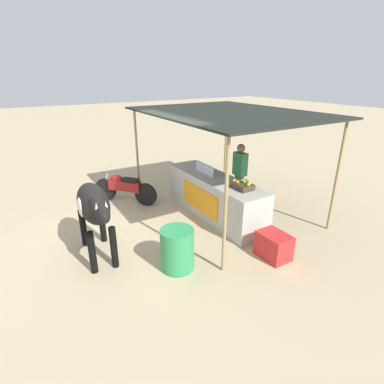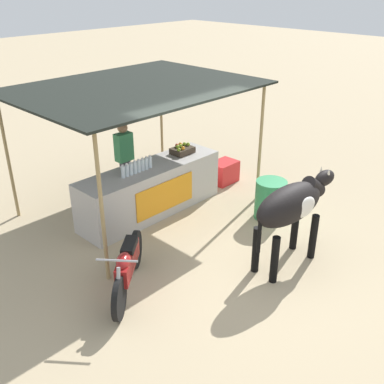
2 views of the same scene
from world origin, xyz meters
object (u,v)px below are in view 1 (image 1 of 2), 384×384
Objects in this scene: stall_counter at (214,196)px; water_barrel at (177,249)px; cooler_box at (274,246)px; motorcycle_parked at (124,187)px; cow at (94,206)px; vendor_behind_counter at (239,176)px; fruit_crate at (243,185)px.

water_barrel is at bearing -51.39° from stall_counter.
motorcycle_parked is (-3.89, -1.48, 0.19)m from cooler_box.
stall_counter reaches higher than motorcycle_parked.
cooler_box is 3.33m from cow.
cow reaches higher than stall_counter.
vendor_behind_counter is (-0.01, 0.75, 0.37)m from stall_counter.
cooler_box is 0.33× the size of cow.
motorcycle_parked reaches higher than water_barrel.
cooler_box is at bearing 20.81° from motorcycle_parked.
fruit_crate is 2.96m from cow.
vendor_behind_counter reaches higher than water_barrel.
cow is (-1.68, -2.76, 0.79)m from cooler_box.
stall_counter is at bearing 97.41° from cow.
vendor_behind_counter is at bearing 119.47° from water_barrel.
cow is at bearing -121.35° from cooler_box.
fruit_crate is at bearing -37.02° from vendor_behind_counter.
vendor_behind_counter is (-0.92, 0.69, -0.19)m from fruit_crate.
fruit_crate is 3.26m from motorcycle_parked.
motorcycle_parked is (-3.26, 0.20, 0.05)m from water_barrel.
stall_counter is 0.84m from vendor_behind_counter.
vendor_behind_counter reaches higher than motorcycle_parked.
water_barrel is 0.41× the size of cow.
vendor_behind_counter is 0.90× the size of cow.
stall_counter is at bearing -89.21° from vendor_behind_counter.
water_barrel is at bearing -110.57° from cooler_box.
motorcycle_parked is (-1.84, -1.58, -0.05)m from stall_counter.
vendor_behind_counter is at bearing 96.04° from cow.
vendor_behind_counter is at bearing 157.60° from cooler_box.
stall_counter is at bearing 177.29° from cooler_box.
cow reaches higher than motorcycle_parked.
water_barrel is at bearing -60.53° from vendor_behind_counter.
fruit_crate is at bearing 30.73° from motorcycle_parked.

